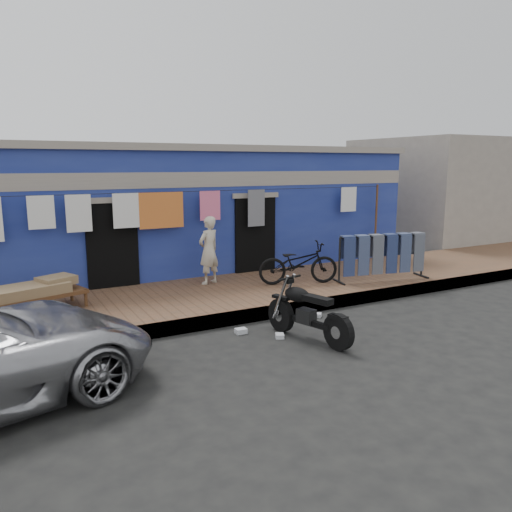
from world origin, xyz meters
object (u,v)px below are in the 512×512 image
Objects in this scene: bicycle at (298,258)px; motorcycle at (308,311)px; jeans_rack at (382,256)px; seated_person at (209,250)px; charpoy at (39,296)px.

motorcycle is (-1.47, -2.59, -0.32)m from bicycle.
seated_person is at bearing 157.71° from jeans_rack.
charpoy is (-5.33, 0.42, -0.29)m from bicycle.
motorcycle is at bearing 168.60° from bicycle.
seated_person is 0.83× the size of charpoy.
jeans_rack reaches higher than motorcycle.
seated_person reaches higher than charpoy.
jeans_rack is (3.41, 2.02, 0.29)m from motorcycle.
motorcycle is 4.90m from charpoy.
seated_person reaches higher than motorcycle.
seated_person is 0.85× the size of bicycle.
motorcycle is 0.90× the size of charpoy.
seated_person reaches higher than bicycle.
jeans_rack reaches higher than charpoy.
charpoy is at bearing -14.17° from seated_person.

